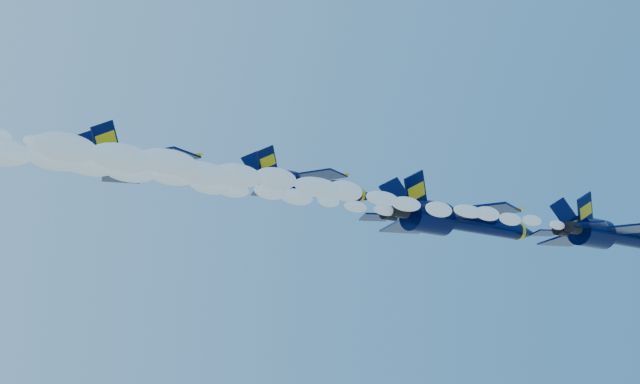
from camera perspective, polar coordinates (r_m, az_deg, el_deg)
jet_lead at (r=87.90m, az=18.34°, el=-2.66°), size 17.67×14.50×6.57m
smoke_trail_jet_lead at (r=64.81m, az=2.32°, el=-0.14°), size 47.68×1.97×1.77m
jet_second at (r=84.44m, az=8.82°, el=-1.82°), size 19.91×16.33×7.40m
smoke_trail_jet_second at (r=65.53m, az=-11.28°, el=1.19°), size 47.68×2.22×2.00m
jet_third at (r=80.67m, az=-0.90°, el=0.44°), size 14.93×12.25×5.55m
jet_fourth at (r=83.39m, az=-10.26°, el=1.49°), size 17.94×14.72×6.67m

